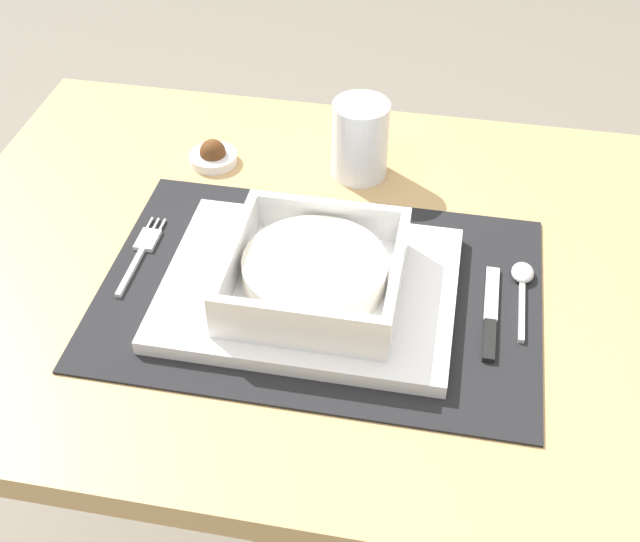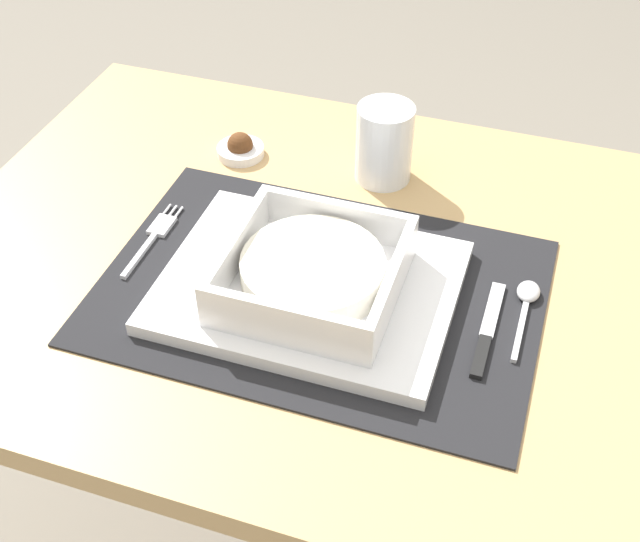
# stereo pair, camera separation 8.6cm
# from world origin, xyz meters

# --- Properties ---
(dining_table) EXTENTS (0.94, 0.65, 0.71)m
(dining_table) POSITION_xyz_m (0.00, 0.00, 0.60)
(dining_table) COLOR tan
(dining_table) RESTS_ON ground
(placemat) EXTENTS (0.46, 0.32, 0.00)m
(placemat) POSITION_xyz_m (-0.02, -0.05, 0.71)
(placemat) COLOR black
(placemat) RESTS_ON dining_table
(serving_plate) EXTENTS (0.30, 0.23, 0.02)m
(serving_plate) POSITION_xyz_m (-0.03, -0.06, 0.72)
(serving_plate) COLOR white
(serving_plate) RESTS_ON placemat
(porridge_bowl) EXTENTS (0.17, 0.17, 0.05)m
(porridge_bowl) POSITION_xyz_m (-0.02, -0.06, 0.75)
(porridge_bowl) COLOR white
(porridge_bowl) RESTS_ON serving_plate
(fork) EXTENTS (0.02, 0.13, 0.00)m
(fork) POSITION_xyz_m (-0.22, -0.02, 0.71)
(fork) COLOR silver
(fork) RESTS_ON placemat
(spoon) EXTENTS (0.02, 0.12, 0.01)m
(spoon) POSITION_xyz_m (0.19, 0.00, 0.72)
(spoon) COLOR silver
(spoon) RESTS_ON placemat
(butter_knife) EXTENTS (0.01, 0.14, 0.01)m
(butter_knife) POSITION_xyz_m (0.16, -0.06, 0.72)
(butter_knife) COLOR black
(butter_knife) RESTS_ON placemat
(drinking_glass) EXTENTS (0.07, 0.07, 0.10)m
(drinking_glass) POSITION_xyz_m (-0.01, 0.17, 0.75)
(drinking_glass) COLOR white
(drinking_glass) RESTS_ON dining_table
(condiment_saucer) EXTENTS (0.06, 0.06, 0.03)m
(condiment_saucer) POSITION_xyz_m (-0.20, 0.16, 0.72)
(condiment_saucer) COLOR white
(condiment_saucer) RESTS_ON dining_table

